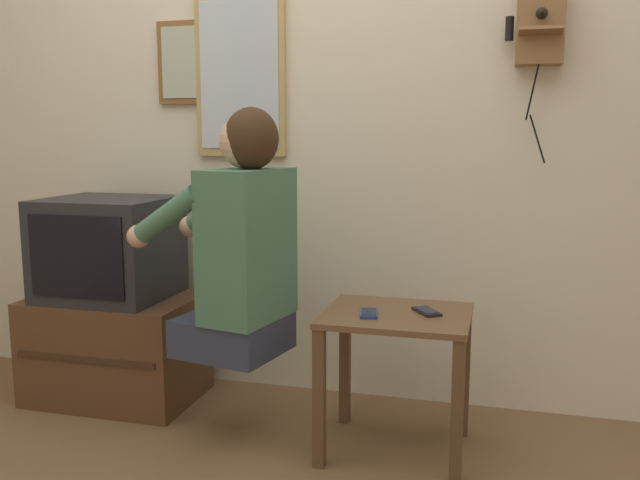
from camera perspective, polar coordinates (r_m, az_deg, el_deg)
wall_back at (r=2.98m, az=0.12°, el=11.21°), size 6.80×0.05×2.55m
side_table at (r=2.48m, az=6.44°, el=-8.60°), size 0.52×0.44×0.52m
person at (r=2.50m, az=-6.70°, el=-0.23°), size 0.59×0.47×0.91m
tv_stand at (r=3.14m, az=-16.75°, el=-8.65°), size 0.71×0.48×0.46m
television at (r=3.05m, az=-17.37°, el=-0.64°), size 0.51×0.47×0.43m
wall_phone_antique at (r=2.82m, az=18.05°, el=17.17°), size 0.22×0.19×0.74m
framed_picture at (r=3.16m, az=-10.68°, el=14.49°), size 0.33×0.03×0.36m
wall_mirror at (r=3.06m, az=-6.74°, el=13.63°), size 0.41×0.04×0.70m
cell_phone_held at (r=2.41m, az=4.14°, el=-6.16°), size 0.08×0.13×0.01m
cell_phone_spare at (r=2.46m, az=8.97°, el=-5.96°), size 0.12×0.14×0.01m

